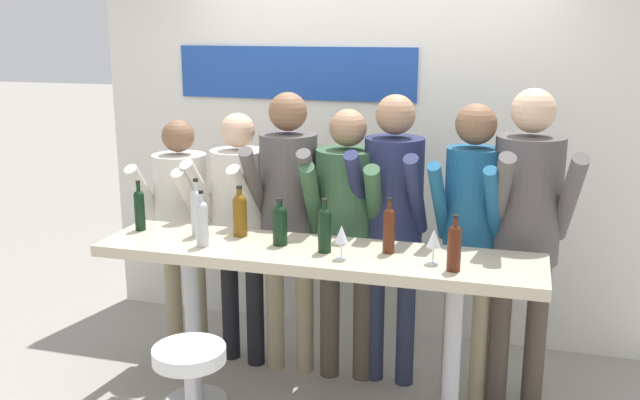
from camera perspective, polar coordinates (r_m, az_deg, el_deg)
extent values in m
cube|color=silver|center=(4.96, 4.14, 4.42)|extent=(3.96, 0.10, 2.70)
cube|color=#1E479E|center=(4.99, -2.05, 10.11)|extent=(1.70, 0.02, 0.36)
cube|color=beige|center=(3.76, -0.35, -4.43)|extent=(2.36, 0.54, 0.06)
cylinder|color=#B2B2B7|center=(4.19, -10.12, -9.73)|extent=(0.09, 0.09, 0.95)
cylinder|color=#B2B2B7|center=(3.82, 10.50, -12.19)|extent=(0.09, 0.09, 0.95)
cylinder|color=white|center=(3.47, -10.43, -12.06)|extent=(0.35, 0.35, 0.07)
cylinder|color=gray|center=(4.91, -11.63, -7.67)|extent=(0.11, 0.11, 0.76)
cylinder|color=gray|center=(4.82, -9.70, -8.01)|extent=(0.11, 0.11, 0.76)
cylinder|color=beige|center=(4.66, -11.05, -0.04)|extent=(0.37, 0.37, 0.60)
sphere|color=brown|center=(4.58, -11.29, 5.06)|extent=(0.21, 0.21, 0.21)
cylinder|color=beige|center=(4.62, -13.74, 0.24)|extent=(0.11, 0.37, 0.47)
cylinder|color=beige|center=(4.45, -10.24, -0.10)|extent=(0.11, 0.37, 0.47)
cylinder|color=black|center=(4.76, -7.19, -8.06)|extent=(0.11, 0.11, 0.79)
cylinder|color=black|center=(4.65, -5.22, -8.51)|extent=(0.11, 0.11, 0.79)
cylinder|color=beige|center=(4.49, -6.45, 0.07)|extent=(0.42, 0.42, 0.62)
sphere|color=#D6AD89|center=(4.40, -6.60, 5.56)|extent=(0.21, 0.21, 0.21)
cylinder|color=beige|center=(4.45, -9.35, 0.46)|extent=(0.16, 0.38, 0.48)
cylinder|color=beige|center=(4.26, -5.76, -0.02)|extent=(0.16, 0.38, 0.48)
cylinder|color=gray|center=(4.58, -3.60, -8.41)|extent=(0.11, 0.11, 0.85)
cylinder|color=gray|center=(4.54, -1.23, -8.61)|extent=(0.11, 0.11, 0.85)
cylinder|color=#514C4C|center=(4.32, -2.52, 0.88)|extent=(0.38, 0.38, 0.67)
sphere|color=brown|center=(4.24, -2.59, 7.08)|extent=(0.23, 0.23, 0.23)
cylinder|color=#514C4C|center=(4.20, -5.26, 1.13)|extent=(0.12, 0.40, 0.52)
cylinder|color=#514C4C|center=(4.12, -0.83, 0.93)|extent=(0.12, 0.40, 0.52)
cylinder|color=#473D33|center=(4.49, 0.79, -9.17)|extent=(0.12, 0.12, 0.81)
cylinder|color=#473D33|center=(4.45, 3.46, -9.36)|extent=(0.12, 0.12, 0.81)
cylinder|color=#335638|center=(4.24, 2.21, -0.20)|extent=(0.41, 0.41, 0.64)
sphere|color=#9E7556|center=(4.15, 2.26, 5.79)|extent=(0.22, 0.22, 0.22)
cylinder|color=#335638|center=(4.11, -0.61, 0.02)|extent=(0.12, 0.39, 0.50)
cylinder|color=#335638|center=(4.05, 4.37, -0.22)|extent=(0.12, 0.39, 0.50)
cylinder|color=#23283D|center=(4.45, 4.45, -9.11)|extent=(0.11, 0.11, 0.85)
cylinder|color=#23283D|center=(4.41, 6.88, -9.39)|extent=(0.11, 0.11, 0.85)
cylinder|color=#23284C|center=(4.19, 5.90, 0.41)|extent=(0.37, 0.37, 0.68)
sphere|color=#9E7556|center=(4.10, 6.07, 6.81)|extent=(0.23, 0.23, 0.23)
cylinder|color=#23284C|center=(4.06, 3.11, 0.75)|extent=(0.11, 0.40, 0.52)
cylinder|color=#23284C|center=(3.99, 7.67, 0.38)|extent=(0.11, 0.40, 0.52)
cylinder|color=gray|center=(4.33, 10.44, -10.07)|extent=(0.10, 0.10, 0.84)
cylinder|color=gray|center=(4.30, 12.65, -10.35)|extent=(0.10, 0.10, 0.84)
cylinder|color=#19517A|center=(4.07, 12.05, -0.51)|extent=(0.34, 0.34, 0.66)
sphere|color=brown|center=(3.99, 12.38, 5.95)|extent=(0.23, 0.23, 0.23)
cylinder|color=#19517A|center=(3.94, 9.55, -0.17)|extent=(0.12, 0.39, 0.50)
cylinder|color=#19517A|center=(3.88, 13.70, -0.58)|extent=(0.12, 0.39, 0.50)
cylinder|color=#473D33|center=(4.29, 14.16, -10.21)|extent=(0.12, 0.12, 0.88)
cylinder|color=#473D33|center=(4.33, 16.88, -10.18)|extent=(0.12, 0.12, 0.88)
cylinder|color=#514C4C|center=(4.06, 16.24, 0.05)|extent=(0.44, 0.44, 0.70)
sphere|color=#D6AD89|center=(3.97, 16.71, 6.87)|extent=(0.24, 0.24, 0.24)
cylinder|color=#514C4C|center=(3.85, 14.18, 0.23)|extent=(0.17, 0.42, 0.54)
cylinder|color=#514C4C|center=(3.92, 19.27, 0.11)|extent=(0.17, 0.42, 0.54)
cylinder|color=brown|center=(3.99, -6.42, -1.48)|extent=(0.08, 0.08, 0.20)
sphere|color=brown|center=(3.97, -6.46, -0.08)|extent=(0.08, 0.08, 0.08)
cylinder|color=brown|center=(3.96, -6.47, 0.42)|extent=(0.03, 0.03, 0.07)
cylinder|color=black|center=(3.95, -6.49, 1.03)|extent=(0.03, 0.03, 0.01)
cylinder|color=black|center=(3.69, 0.37, -2.70)|extent=(0.07, 0.07, 0.20)
sphere|color=black|center=(3.66, 0.38, -1.20)|extent=(0.07, 0.07, 0.07)
cylinder|color=black|center=(3.65, 0.38, -0.67)|extent=(0.03, 0.03, 0.07)
cylinder|color=black|center=(3.64, 0.38, -0.02)|extent=(0.03, 0.03, 0.01)
cylinder|color=black|center=(4.21, -14.22, -1.00)|extent=(0.06, 0.06, 0.20)
sphere|color=black|center=(4.18, -14.30, 0.35)|extent=(0.06, 0.06, 0.06)
cylinder|color=black|center=(4.18, -14.33, 0.83)|extent=(0.02, 0.02, 0.07)
cylinder|color=black|center=(4.17, -14.37, 1.41)|extent=(0.03, 0.03, 0.01)
cylinder|color=#B7BCC1|center=(4.02, -9.81, -1.27)|extent=(0.07, 0.07, 0.23)
sphere|color=#B7BCC1|center=(3.99, -9.88, 0.33)|extent=(0.07, 0.07, 0.07)
cylinder|color=#B7BCC1|center=(3.98, -9.91, 0.90)|extent=(0.03, 0.03, 0.08)
cylinder|color=black|center=(3.97, -9.94, 1.59)|extent=(0.03, 0.03, 0.02)
cylinder|color=black|center=(3.82, -3.22, -2.30)|extent=(0.08, 0.08, 0.18)
sphere|color=black|center=(3.79, -3.24, -1.00)|extent=(0.08, 0.08, 0.08)
cylinder|color=black|center=(3.78, -3.24, -0.54)|extent=(0.03, 0.03, 0.06)
cylinder|color=black|center=(3.77, -3.25, 0.02)|extent=(0.03, 0.03, 0.01)
cylinder|color=#B7BCC1|center=(3.83, -9.41, -2.13)|extent=(0.07, 0.07, 0.21)
sphere|color=#B7BCC1|center=(3.81, -9.47, -0.58)|extent=(0.07, 0.07, 0.07)
cylinder|color=#B7BCC1|center=(3.80, -9.49, -0.03)|extent=(0.03, 0.03, 0.08)
cylinder|color=black|center=(3.79, -9.52, 0.64)|extent=(0.03, 0.03, 0.02)
cylinder|color=#4C1E0F|center=(3.69, 5.53, -2.69)|extent=(0.06, 0.06, 0.21)
sphere|color=#4C1E0F|center=(3.66, 5.57, -1.15)|extent=(0.06, 0.06, 0.06)
cylinder|color=#4C1E0F|center=(3.65, 5.58, -0.60)|extent=(0.02, 0.02, 0.07)
cylinder|color=black|center=(3.64, 5.59, 0.07)|extent=(0.03, 0.03, 0.02)
cylinder|color=#4C1E0F|center=(3.47, 10.67, -4.06)|extent=(0.07, 0.07, 0.19)
sphere|color=#4C1E0F|center=(3.44, 10.75, -2.52)|extent=(0.07, 0.07, 0.07)
cylinder|color=#4C1E0F|center=(3.43, 10.77, -1.97)|extent=(0.03, 0.03, 0.07)
cylinder|color=black|center=(3.42, 10.80, -1.30)|extent=(0.03, 0.03, 0.01)
cylinder|color=silver|center=(3.58, 9.01, -5.00)|extent=(0.06, 0.06, 0.01)
cylinder|color=silver|center=(3.57, 9.04, -4.34)|extent=(0.01, 0.01, 0.08)
cone|color=silver|center=(3.54, 9.09, -3.03)|extent=(0.07, 0.07, 0.09)
cylinder|color=silver|center=(3.61, 1.72, -4.70)|extent=(0.06, 0.06, 0.01)
cylinder|color=silver|center=(3.59, 1.72, -4.04)|extent=(0.01, 0.01, 0.08)
cone|color=silver|center=(3.57, 1.73, -2.74)|extent=(0.07, 0.07, 0.09)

